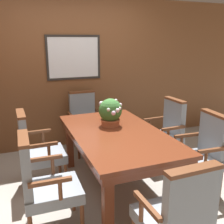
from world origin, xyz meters
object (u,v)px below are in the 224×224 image
(chair_left_near, at_px, (43,182))
(potted_plant, at_px, (110,112))
(chair_head_near, at_px, (177,216))
(chair_right_far, at_px, (165,131))
(dining_table, at_px, (117,139))
(chair_right_near, at_px, (201,152))
(chair_left_far, at_px, (36,148))
(chair_head_far, at_px, (85,120))

(chair_left_near, xyz_separation_m, potted_plant, (0.92, 0.67, 0.41))
(chair_head_near, xyz_separation_m, chair_right_far, (0.94, 1.65, 0.00))
(dining_table, relative_size, chair_right_near, 1.84)
(chair_left_far, bearing_deg, potted_plant, -101.32)
(dining_table, bearing_deg, chair_head_near, -91.23)
(chair_head_far, height_order, potted_plant, potted_plant)
(chair_right_far, bearing_deg, potted_plant, -83.71)
(chair_head_near, distance_m, chair_left_near, 1.22)
(chair_left_far, height_order, potted_plant, potted_plant)
(chair_head_far, relative_size, chair_left_far, 1.00)
(potted_plant, bearing_deg, chair_head_far, 92.60)
(dining_table, bearing_deg, chair_left_near, -154.99)
(chair_head_far, relative_size, chair_left_near, 1.00)
(chair_head_far, bearing_deg, chair_left_far, -135.74)
(chair_head_far, xyz_separation_m, potted_plant, (0.05, -1.05, 0.41))
(chair_head_near, height_order, chair_left_near, same)
(chair_head_near, bearing_deg, dining_table, -92.47)
(chair_right_near, height_order, chair_left_far, same)
(chair_head_far, bearing_deg, potted_plant, -89.16)
(chair_head_near, bearing_deg, potted_plant, -92.92)
(chair_left_near, xyz_separation_m, chair_right_near, (1.82, 0.03, 0.00))
(chair_right_far, relative_size, chair_right_near, 1.00)
(chair_left_near, bearing_deg, potted_plant, -52.65)
(chair_right_far, height_order, chair_left_far, same)
(dining_table, xyz_separation_m, chair_right_far, (0.91, 0.38, -0.14))
(potted_plant, bearing_deg, dining_table, -93.96)
(chair_right_near, xyz_separation_m, chair_left_far, (-1.81, 0.80, 0.00))
(chair_head_near, relative_size, chair_head_far, 1.00)
(chair_right_near, distance_m, chair_left_far, 1.98)
(chair_head_near, xyz_separation_m, chair_left_far, (-0.86, 1.69, 0.00))
(dining_table, distance_m, chair_right_far, 1.00)
(chair_right_near, bearing_deg, chair_left_near, -85.38)
(chair_head_far, bearing_deg, chair_left_near, -118.57)
(chair_head_near, xyz_separation_m, chair_left_near, (-0.87, 0.85, 0.00))
(chair_head_near, bearing_deg, chair_left_near, -45.45)
(chair_head_near, xyz_separation_m, potted_plant, (0.04, 1.52, 0.41))
(chair_left_far, distance_m, potted_plant, 1.01)
(chair_head_near, height_order, chair_right_far, same)
(chair_right_far, bearing_deg, chair_left_near, -68.15)
(dining_table, height_order, potted_plant, potted_plant)
(chair_left_near, bearing_deg, chair_head_far, -25.66)
(chair_left_near, distance_m, chair_right_near, 1.82)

